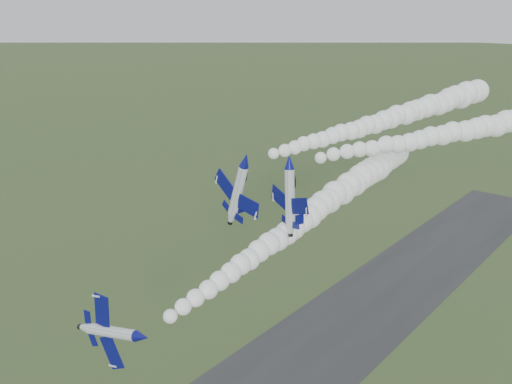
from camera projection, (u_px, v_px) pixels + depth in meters
runway at (296, 366)px, 108.79m from camera, size 24.00×260.00×0.04m
jet_lead at (142, 337)px, 65.77m from camera, size 3.35×11.98×9.72m
smoke_trail_jet_lead at (312, 212)px, 95.49m from camera, size 15.50×74.15×5.66m
jet_pair_left at (245, 160)px, 87.46m from camera, size 10.89×13.59×4.50m
smoke_trail_jet_pair_left at (394, 117)px, 110.10m from camera, size 17.22×67.98×5.20m
jet_pair_right at (289, 162)px, 83.80m from camera, size 10.54×12.08×3.16m
smoke_trail_jet_pair_right at (480, 127)px, 98.98m from camera, size 32.43×66.04×5.08m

